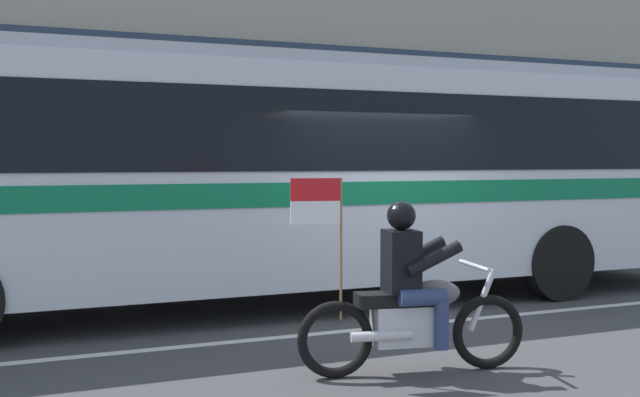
% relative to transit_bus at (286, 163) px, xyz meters
% --- Properties ---
extents(ground_plane, '(60.00, 60.00, 0.00)m').
position_rel_transit_bus_xyz_m(ground_plane, '(0.81, -1.19, -1.88)').
color(ground_plane, '#3D3D3F').
extents(sidewalk_curb, '(28.00, 3.80, 0.15)m').
position_rel_transit_bus_xyz_m(sidewalk_curb, '(0.81, 3.91, -1.81)').
color(sidewalk_curb, '#B7B2A8').
rests_on(sidewalk_curb, ground_plane).
extents(lane_center_stripe, '(26.60, 0.14, 0.01)m').
position_rel_transit_bus_xyz_m(lane_center_stripe, '(0.81, -1.79, -1.88)').
color(lane_center_stripe, silver).
rests_on(lane_center_stripe, ground_plane).
extents(transit_bus, '(12.91, 2.63, 3.22)m').
position_rel_transit_bus_xyz_m(transit_bus, '(0.00, 0.00, 0.00)').
color(transit_bus, silver).
rests_on(transit_bus, ground_plane).
extents(motorcycle_with_rider, '(2.17, 0.71, 1.78)m').
position_rel_transit_bus_xyz_m(motorcycle_with_rider, '(-0.12, -3.56, -1.22)').
color(motorcycle_with_rider, black).
rests_on(motorcycle_with_rider, ground_plane).
extents(fire_hydrant, '(0.22, 0.30, 0.75)m').
position_rel_transit_bus_xyz_m(fire_hydrant, '(2.05, 2.74, -1.37)').
color(fire_hydrant, '#4C8C3F').
rests_on(fire_hydrant, sidewalk_curb).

